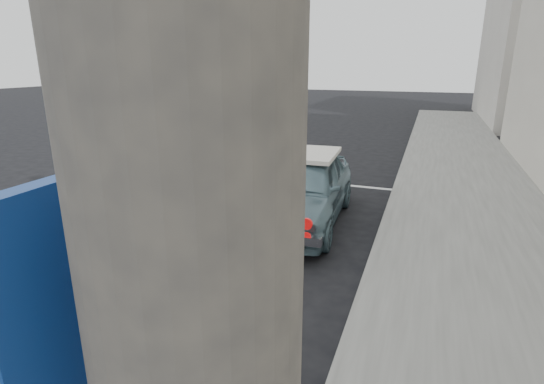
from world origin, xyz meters
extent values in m
plane|color=black|center=(0.00, 0.00, 0.00)|extent=(80.00, 80.00, 0.00)
cube|color=slate|center=(3.20, 2.00, 0.07)|extent=(2.80, 40.00, 0.15)
cube|color=#B6AFA5|center=(6.35, 20.00, 4.00)|extent=(3.50, 10.00, 8.00)
cube|color=silver|center=(0.50, 6.50, 0.00)|extent=(3.00, 0.12, 0.01)
cube|color=silver|center=(-0.90, 3.00, 0.00)|extent=(0.12, 7.00, 0.01)
cube|color=#133D9A|center=(1.81, -2.00, 2.20)|extent=(0.04, 0.35, 0.45)
imported|color=slate|center=(0.48, 4.07, 0.58)|extent=(1.55, 3.48, 1.16)
cube|color=silver|center=(0.46, 4.41, 1.09)|extent=(1.03, 1.35, 0.07)
cube|color=silver|center=(0.57, 2.41, 0.38)|extent=(1.31, 0.19, 0.12)
cube|color=white|center=(0.57, 2.37, 0.48)|extent=(0.33, 0.04, 0.17)
cylinder|color=red|center=(0.12, 2.36, 0.62)|extent=(0.15, 0.05, 0.15)
cylinder|color=red|center=(1.02, 2.41, 0.62)|extent=(0.15, 0.05, 0.15)
cylinder|color=red|center=(0.12, 2.36, 0.44)|extent=(0.12, 0.05, 0.12)
cylinder|color=red|center=(1.02, 2.41, 0.44)|extent=(0.12, 0.05, 0.12)
ellipsoid|color=brown|center=(0.62, 2.66, 0.10)|extent=(0.24, 0.32, 0.18)
sphere|color=brown|center=(0.65, 2.53, 0.16)|extent=(0.11, 0.11, 0.11)
cone|color=brown|center=(0.62, 2.52, 0.21)|extent=(0.04, 0.04, 0.04)
cone|color=brown|center=(0.68, 2.54, 0.21)|extent=(0.04, 0.04, 0.04)
cylinder|color=brown|center=(0.63, 2.81, 0.03)|extent=(0.13, 0.17, 0.03)
camera|label=1|loc=(2.37, -2.51, 2.60)|focal=28.00mm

